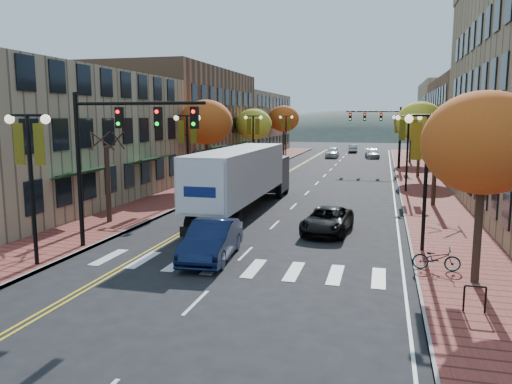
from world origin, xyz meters
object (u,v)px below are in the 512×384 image
Objects in this scene: black_suv at (327,220)px; bicycle at (436,258)px; semi_truck at (245,175)px; navy_sedan at (212,240)px.

bicycle is at bearing -45.87° from black_suv.
semi_truck is at bearing 47.36° from bicycle.
bicycle is (4.77, -5.79, -0.05)m from black_suv.
black_suv is (5.66, -4.50, -1.70)m from semi_truck.
semi_truck reaches higher than bicycle.
navy_sedan is at bearing -120.13° from black_suv.
navy_sedan is 1.04× the size of black_suv.
black_suv is at bearing -38.39° from semi_truck.
semi_truck is 3.29× the size of navy_sedan.
bicycle is (10.43, -10.29, -1.75)m from semi_truck.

